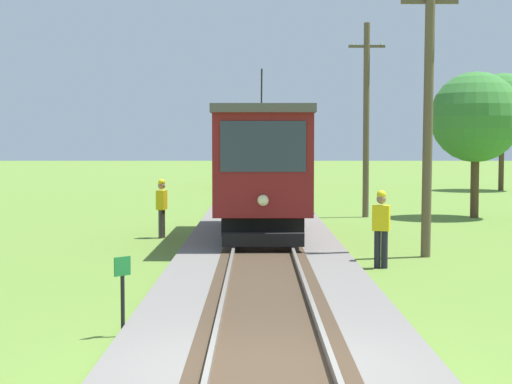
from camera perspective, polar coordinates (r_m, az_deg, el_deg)
The scene contains 13 objects.
track_ballast at distance 9.67m, azimuth 1.21°, elevation -12.99°, with size 4.20×120.00×0.18m, color slate.
sleeper_bed at distance 9.64m, azimuth 1.21°, elevation -12.45°, with size 2.04×120.00×0.01m, color #423323.
rail_left at distance 9.64m, azimuth -3.17°, elevation -12.06°, with size 0.07×120.00×0.14m, color gray.
rail_right at distance 9.66m, azimuth 5.58°, elevation -12.02°, with size 0.07×120.00×0.14m, color gray.
red_tram at distance 23.69m, azimuth 0.58°, elevation 1.88°, with size 2.60×8.54×4.79m.
freight_car at distance 52.91m, azimuth 0.34°, elevation 2.02°, with size 2.40×5.20×2.31m.
utility_pole_near_tram at distance 20.39m, azimuth 12.26°, elevation 5.74°, with size 1.40×0.46×7.17m.
utility_pole_mid at distance 31.40m, azimuth 7.97°, elevation 5.21°, with size 1.40×0.25×7.47m.
trackside_signal_marker at distance 12.00m, azimuth -9.28°, elevation -6.97°, with size 0.21×0.21×1.18m.
track_worker at distance 18.50m, azimuth 9.01°, elevation -2.34°, with size 0.44×0.35×1.78m.
second_worker at distance 24.34m, azimuth -6.54°, elevation -0.95°, with size 0.31×0.42×1.78m.
tree_left_near at distance 51.52m, azimuth 17.20°, elevation 5.68°, with size 4.28×4.28×7.17m.
tree_right_near at distance 32.00m, azimuth 15.46°, elevation 5.11°, with size 3.47×3.47×5.60m.
Camera 1 is at (-0.17, -9.27, 2.82)m, focal length 56.48 mm.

